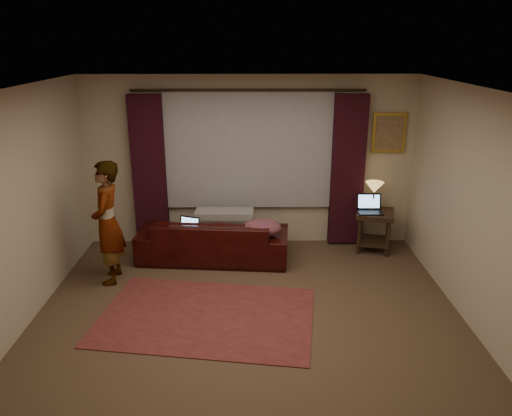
{
  "coord_description": "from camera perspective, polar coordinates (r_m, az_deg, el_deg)",
  "views": [
    {
      "loc": [
        0.04,
        -4.92,
        3.09
      ],
      "look_at": [
        0.1,
        1.2,
        1.0
      ],
      "focal_mm": 35.0,
      "sensor_mm": 36.0,
      "label": 1
    }
  ],
  "objects": [
    {
      "name": "end_table",
      "position": [
        7.79,
        13.32,
        -2.55
      ],
      "size": [
        0.66,
        0.66,
        0.63
      ],
      "primitive_type": "cube",
      "rotation": [
        0.0,
        0.0,
        -0.26
      ],
      "color": "black",
      "rests_on": "floor"
    },
    {
      "name": "person",
      "position": [
        6.74,
        -16.61,
        -1.63
      ],
      "size": [
        0.52,
        0.52,
        1.64
      ],
      "primitive_type": "imported",
      "rotation": [
        0.0,
        0.0,
        -1.48
      ],
      "color": "gray",
      "rests_on": "floor"
    },
    {
      "name": "ceiling",
      "position": [
        4.94,
        -1.05,
        13.18
      ],
      "size": [
        5.0,
        5.0,
        0.02
      ],
      "primitive_type": "cube",
      "color": "silver",
      "rests_on": "ground"
    },
    {
      "name": "clothing_pile",
      "position": [
        7.03,
        0.7,
        -2.32
      ],
      "size": [
        0.59,
        0.48,
        0.23
      ],
      "primitive_type": "ellipsoid",
      "rotation": [
        0.0,
        0.0,
        -0.11
      ],
      "color": "brown",
      "rests_on": "sofa"
    },
    {
      "name": "picture_frame",
      "position": [
        7.79,
        14.95,
        8.32
      ],
      "size": [
        0.5,
        0.04,
        0.6
      ],
      "primitive_type": "cube",
      "color": "#B08F34",
      "rests_on": "wall_back"
    },
    {
      "name": "wall_right",
      "position": [
        5.78,
        24.65,
        -0.95
      ],
      "size": [
        0.02,
        5.0,
        2.6
      ],
      "primitive_type": "cube",
      "color": "#BFB197",
      "rests_on": "ground"
    },
    {
      "name": "tiffany_lamp",
      "position": [
        7.69,
        13.3,
        1.34
      ],
      "size": [
        0.37,
        0.37,
        0.43
      ],
      "primitive_type": null,
      "rotation": [
        0.0,
        0.0,
        -0.5
      ],
      "color": "olive",
      "rests_on": "end_table"
    },
    {
      "name": "wall_back",
      "position": [
        7.63,
        -0.85,
        5.29
      ],
      "size": [
        5.0,
        0.02,
        2.6
      ],
      "primitive_type": "cube",
      "color": "#BFB197",
      "rests_on": "ground"
    },
    {
      "name": "area_rug",
      "position": [
        6.0,
        -5.66,
        -12.18
      ],
      "size": [
        2.68,
        1.98,
        0.01
      ],
      "primitive_type": "cube",
      "rotation": [
        0.0,
        0.0,
        -0.15
      ],
      "color": "maroon",
      "rests_on": "floor"
    },
    {
      "name": "drape_right",
      "position": [
        7.69,
        10.42,
        4.17
      ],
      "size": [
        0.5,
        0.14,
        2.3
      ],
      "primitive_type": "cube",
      "color": "black",
      "rests_on": "floor"
    },
    {
      "name": "wall_front",
      "position": [
        3.01,
        -1.25,
        -17.62
      ],
      "size": [
        5.0,
        0.02,
        2.6
      ],
      "primitive_type": "cube",
      "color": "#BFB197",
      "rests_on": "ground"
    },
    {
      "name": "floor",
      "position": [
        5.81,
        -0.89,
        -13.32
      ],
      "size": [
        5.0,
        5.0,
        0.01
      ],
      "primitive_type": "cube",
      "color": "brown",
      "rests_on": "ground"
    },
    {
      "name": "curtain_rod",
      "position": [
        7.34,
        -0.9,
        13.3
      ],
      "size": [
        0.04,
        0.04,
        3.4
      ],
      "primitive_type": "cylinder",
      "color": "#2F2010",
      "rests_on": "wall_back"
    },
    {
      "name": "sofa",
      "position": [
        7.27,
        -4.9,
        -2.62
      ],
      "size": [
        2.23,
        1.12,
        0.87
      ],
      "primitive_type": "imported",
      "rotation": [
        0.0,
        0.0,
        3.06
      ],
      "color": "black",
      "rests_on": "floor"
    },
    {
      "name": "laptop_table",
      "position": [
        7.57,
        12.97,
        0.4
      ],
      "size": [
        0.37,
        0.4,
        0.26
      ],
      "primitive_type": null,
      "rotation": [
        0.0,
        0.0,
        -0.01
      ],
      "color": "black",
      "rests_on": "end_table"
    },
    {
      "name": "sheer_curtain",
      "position": [
        7.53,
        -0.86,
        6.66
      ],
      "size": [
        2.5,
        0.05,
        1.8
      ],
      "primitive_type": "cube",
      "color": "#9F9FA7",
      "rests_on": "wall_back"
    },
    {
      "name": "drape_left",
      "position": [
        7.71,
        -12.1,
        4.09
      ],
      "size": [
        0.5,
        0.14,
        2.3
      ],
      "primitive_type": "cube",
      "color": "black",
      "rests_on": "floor"
    },
    {
      "name": "laptop_sofa",
      "position": [
        7.15,
        -8.01,
        -2.17
      ],
      "size": [
        0.4,
        0.42,
        0.22
      ],
      "primitive_type": null,
      "rotation": [
        0.0,
        0.0,
        -0.36
      ],
      "color": "black",
      "rests_on": "sofa"
    },
    {
      "name": "wall_left",
      "position": [
        5.82,
        -26.42,
        -1.1
      ],
      "size": [
        0.02,
        5.0,
        2.6
      ],
      "primitive_type": "cube",
      "color": "#BFB197",
      "rests_on": "ground"
    },
    {
      "name": "throw_blanket",
      "position": [
        7.27,
        -3.67,
        1.11
      ],
      "size": [
        0.86,
        0.36,
        0.1
      ],
      "primitive_type": "cube",
      "rotation": [
        0.0,
        0.0,
        -0.02
      ],
      "color": "gray",
      "rests_on": "sofa"
    }
  ]
}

